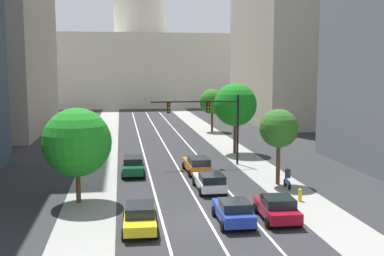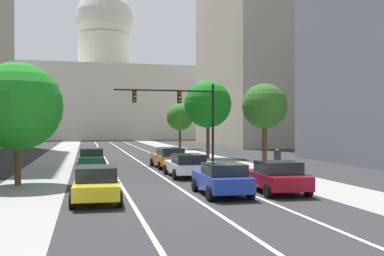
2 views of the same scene
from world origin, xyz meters
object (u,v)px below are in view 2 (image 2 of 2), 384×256
object	(u,v)px
street_tree_near_right	(180,117)
car_crimson	(277,177)
street_tree_near_left	(18,106)
car_orange	(168,157)
car_blue	(222,179)
traffic_signal_mast	(182,107)
street_tree_far_right	(265,106)
car_yellow	(97,183)
fire_hydrant	(297,173)
capitol_building	(105,91)
street_tree_mid_right	(208,104)
car_white	(186,165)
car_green	(92,158)
cyclist	(277,162)

from	to	relation	value
street_tree_near_right	car_crimson	bearing A→B (deg)	-95.39
street_tree_near_right	street_tree_near_left	world-z (taller)	street_tree_near_left
car_orange	car_blue	bearing A→B (deg)	178.48
traffic_signal_mast	street_tree_far_right	xyz separation A→B (m)	(3.88, -8.04, -0.30)
car_yellow	fire_hydrant	distance (m)	11.90
capitol_building	car_crimson	xyz separation A→B (m)	(4.14, -91.14, -10.86)
street_tree_mid_right	street_tree_near_right	distance (m)	17.31
fire_hydrant	street_tree_far_right	world-z (taller)	street_tree_far_right
car_blue	street_tree_near_right	world-z (taller)	street_tree_near_right
street_tree_far_right	street_tree_near_right	xyz separation A→B (m)	(0.78, 30.94, -0.12)
fire_hydrant	car_orange	bearing A→B (deg)	120.45
car_blue	car_yellow	distance (m)	5.52
car_white	car_green	bearing A→B (deg)	40.56
capitol_building	car_orange	world-z (taller)	capitol_building
fire_hydrant	cyclist	world-z (taller)	cyclist
street_tree_mid_right	car_orange	bearing A→B (deg)	-122.17
car_white	cyclist	world-z (taller)	cyclist
cyclist	street_tree_near_left	world-z (taller)	street_tree_near_left
capitol_building	street_tree_mid_right	xyz separation A→B (m)	(6.95, -69.08, -6.37)
car_white	traffic_signal_mast	size ratio (longest dim) A/B	0.54
car_blue	traffic_signal_mast	world-z (taller)	traffic_signal_mast
cyclist	street_tree_near_right	distance (m)	32.57
traffic_signal_mast	car_orange	bearing A→B (deg)	-119.23
car_crimson	fire_hydrant	bearing A→B (deg)	-36.10
cyclist	car_crimson	bearing A→B (deg)	157.74
car_blue	street_tree_mid_right	distance (m)	23.41
fire_hydrant	street_tree_near_left	xyz separation A→B (m)	(-15.10, 1.99, 3.72)
car_blue	car_green	bearing A→B (deg)	22.78
car_white	street_tree_mid_right	xyz separation A→B (m)	(5.57, 14.89, 4.50)
car_yellow	car_green	size ratio (longest dim) A/B	0.96
car_white	car_crimson	size ratio (longest dim) A/B	1.06
car_yellow	street_tree_near_right	world-z (taller)	street_tree_near_right
car_white	fire_hydrant	world-z (taller)	car_white
car_blue	street_tree_near_right	bearing A→B (deg)	-8.22
car_yellow	street_tree_mid_right	world-z (taller)	street_tree_mid_right
car_white	fire_hydrant	distance (m)	6.69
street_tree_mid_right	street_tree_near_right	bearing A→B (deg)	87.02
car_crimson	fire_hydrant	size ratio (longest dim) A/B	4.69
street_tree_near_right	traffic_signal_mast	bearing A→B (deg)	-101.51
car_white	traffic_signal_mast	xyz separation A→B (m)	(1.81, 9.26, 3.99)
capitol_building	cyclist	size ratio (longest dim) A/B	25.92
car_orange	street_tree_near_right	xyz separation A→B (m)	(6.46, 26.11, 3.52)
car_yellow	street_tree_near_left	distance (m)	8.00
car_blue	street_tree_mid_right	size ratio (longest dim) A/B	0.55
cyclist	car_white	bearing A→B (deg)	90.34
capitol_building	street_tree_near_left	bearing A→B (deg)	-95.39
street_tree_mid_right	car_white	bearing A→B (deg)	-110.52
street_tree_mid_right	fire_hydrant	bearing A→B (deg)	-89.75
car_yellow	traffic_signal_mast	distance (m)	18.85
car_yellow	traffic_signal_mast	bearing A→B (deg)	-21.31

